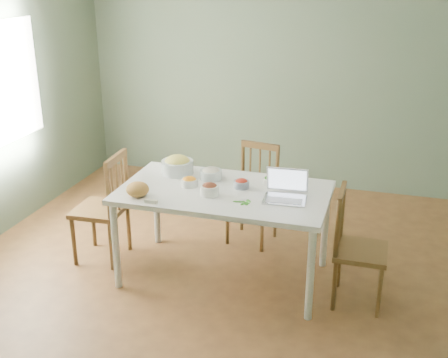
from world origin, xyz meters
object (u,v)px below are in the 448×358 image
(chair_far, at_px, (252,195))
(chair_right, at_px, (361,249))
(chair_left, at_px, (99,207))
(bread_boule, at_px, (138,189))
(bowl_squash, at_px, (177,165))
(laptop, at_px, (285,187))
(dining_table, at_px, (224,234))

(chair_far, height_order, chair_right, chair_far)
(chair_far, xyz_separation_m, chair_left, (-1.26, -0.74, 0.03))
(chair_left, bearing_deg, bread_boule, 56.85)
(bread_boule, bearing_deg, chair_right, 8.17)
(chair_far, relative_size, bowl_squash, 3.39)
(bread_boule, bearing_deg, bowl_squash, 78.58)
(chair_left, xyz_separation_m, laptop, (1.73, -0.07, 0.42))
(chair_right, bearing_deg, laptop, 89.87)
(bowl_squash, bearing_deg, chair_left, -158.79)
(chair_far, xyz_separation_m, laptop, (0.47, -0.81, 0.45))
(dining_table, bearing_deg, bread_boule, -152.50)
(chair_right, height_order, laptop, laptop)
(chair_right, distance_m, laptop, 0.78)
(chair_left, height_order, bowl_squash, chair_left)
(dining_table, xyz_separation_m, laptop, (0.53, -0.07, 0.53))
(bowl_squash, distance_m, laptop, 1.10)
(chair_right, bearing_deg, bread_boule, 98.06)
(laptop, bearing_deg, bowl_squash, 158.35)
(bowl_squash, xyz_separation_m, laptop, (1.05, -0.33, 0.03))
(chair_right, distance_m, bread_boule, 1.87)
(chair_far, relative_size, chair_left, 0.94)
(dining_table, relative_size, chair_far, 1.81)
(chair_left, relative_size, bowl_squash, 3.60)
(chair_far, bearing_deg, chair_left, -140.26)
(chair_left, distance_m, bowl_squash, 0.82)
(chair_far, height_order, bread_boule, chair_far)
(chair_right, xyz_separation_m, laptop, (-0.63, 0.00, 0.46))
(bowl_squash, bearing_deg, chair_right, -11.23)
(chair_far, relative_size, bread_boule, 5.18)
(laptop, bearing_deg, dining_table, 168.17)
(dining_table, height_order, bread_boule, bread_boule)
(dining_table, bearing_deg, chair_far, 85.10)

